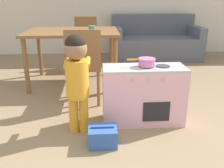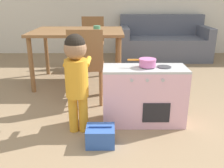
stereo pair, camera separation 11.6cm
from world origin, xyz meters
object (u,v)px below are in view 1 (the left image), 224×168
at_px(child_figure, 77,72).
at_px(dining_table, 73,37).
at_px(toy_basket, 103,136).
at_px(couch, 155,42).
at_px(dining_chair_far, 86,41).
at_px(cup_on_table, 92,29).
at_px(play_kitchen, 143,95).
at_px(toy_pot, 147,62).
at_px(dining_chair_near, 84,65).

relative_size(child_figure, dining_table, 0.73).
xyz_separation_m(toy_basket, couch, (1.12, 3.09, 0.22)).
relative_size(dining_table, dining_chair_far, 1.43).
bearing_deg(couch, cup_on_table, -126.35).
distance_m(child_figure, dining_chair_far, 2.18).
bearing_deg(toy_basket, child_figure, 131.87).
bearing_deg(play_kitchen, toy_basket, -135.72).
height_order(play_kitchen, toy_pot, toy_pot).
distance_m(play_kitchen, child_figure, 0.68).
bearing_deg(dining_chair_near, dining_table, 103.47).
relative_size(play_kitchen, dining_chair_far, 0.90).
distance_m(child_figure, couch, 3.17).
height_order(play_kitchen, dining_chair_far, dining_chair_far).
distance_m(dining_chair_far, couch, 1.51).
relative_size(child_figure, dining_chair_near, 1.04).
relative_size(toy_pot, couch, 0.15).
height_order(dining_chair_near, cup_on_table, dining_chair_near).
bearing_deg(toy_pot, toy_basket, -136.83).
xyz_separation_m(play_kitchen, child_figure, (-0.60, -0.16, 0.28)).
bearing_deg(dining_table, couch, 45.43).
height_order(child_figure, dining_chair_far, child_figure).
bearing_deg(cup_on_table, dining_table, 151.35).
height_order(dining_table, cup_on_table, cup_on_table).
xyz_separation_m(toy_pot, couch, (0.70, 2.71, -0.30)).
xyz_separation_m(toy_pot, child_figure, (-0.62, -0.16, -0.04)).
height_order(toy_pot, child_figure, child_figure).
bearing_deg(toy_pot, child_figure, -165.36).
xyz_separation_m(play_kitchen, dining_table, (-0.75, 1.21, 0.37)).
bearing_deg(child_figure, dining_table, 96.27).
relative_size(toy_pot, child_figure, 0.29).
relative_size(dining_chair_far, couch, 0.50).
relative_size(toy_pot, toy_basket, 1.11).
bearing_deg(dining_chair_far, play_kitchen, 106.88).
bearing_deg(couch, play_kitchen, -104.91).
height_order(dining_chair_near, dining_chair_far, same).
bearing_deg(child_figure, cup_on_table, 84.65).
bearing_deg(play_kitchen, child_figure, -165.02).
relative_size(toy_basket, couch, 0.14).
bearing_deg(toy_basket, toy_pot, 43.17).
distance_m(toy_pot, dining_chair_near, 0.77).
distance_m(play_kitchen, couch, 2.80).
bearing_deg(dining_chair_far, toy_basket, 95.06).
height_order(toy_pot, dining_chair_far, dining_chair_far).
bearing_deg(cup_on_table, dining_chair_far, 97.45).
relative_size(toy_basket, dining_chair_near, 0.28).
xyz_separation_m(play_kitchen, dining_chair_far, (-0.61, 2.01, 0.18)).
height_order(child_figure, dining_chair_near, child_figure).
relative_size(play_kitchen, dining_table, 0.63).
relative_size(play_kitchen, dining_chair_near, 0.90).
relative_size(dining_table, cup_on_table, 13.63).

